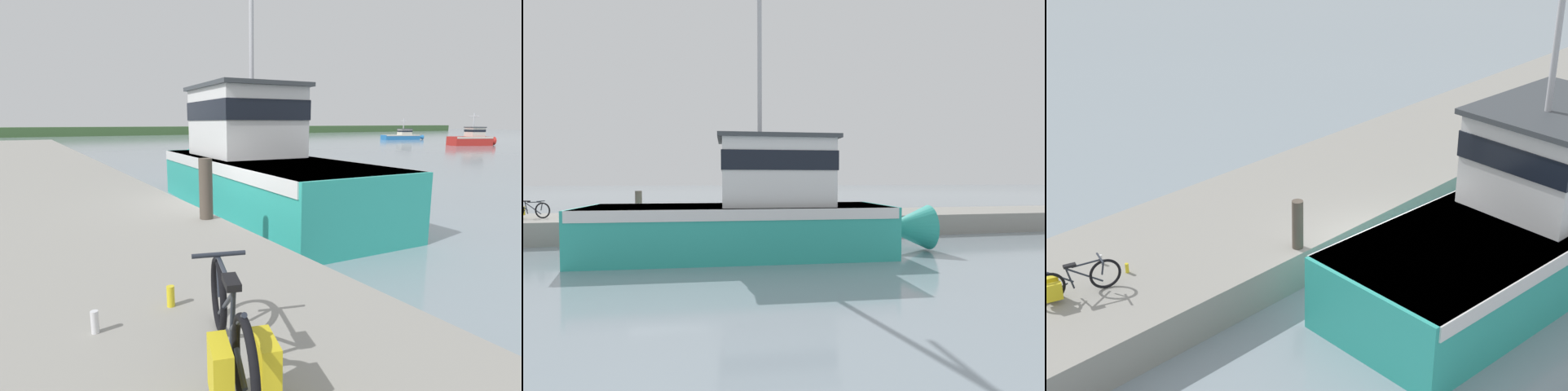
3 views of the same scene
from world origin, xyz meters
The scene contains 10 objects.
ground_plane centered at (0.00, 0.00, 0.00)m, with size 320.00×320.00×0.00m, color #84939E.
dock_pier centered at (-3.27, 0.00, 0.44)m, with size 4.54×80.00×0.88m, color gray.
far_shoreline centered at (30.00, 80.25, 0.89)m, with size 180.00×5.00×1.78m, color #426638.
fishing_boat_main centered at (2.05, 2.82, 1.43)m, with size 3.93×11.26×10.37m.
boat_red_outer centered at (47.65, 35.70, 0.63)m, with size 6.93×3.50×3.28m.
boat_blue_far centered at (41.52, 20.44, 0.83)m, with size 5.52×3.72×3.73m.
bicycle_touring centered at (-2.99, -5.72, 1.20)m, with size 0.74×1.67×0.71m.
mooring_post centered at (-1.26, -1.21, 1.43)m, with size 0.25×0.25×1.11m, color #51473D.
water_bottle_by_bike centered at (-3.72, -4.57, 0.97)m, with size 0.07×0.07×0.20m, color silver.
water_bottle_on_curb centered at (-3.01, -4.41, 0.98)m, with size 0.08×0.08×0.20m, color yellow.
Camera 1 is at (-4.14, -8.00, 2.62)m, focal length 28.00 mm.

